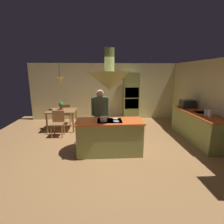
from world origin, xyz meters
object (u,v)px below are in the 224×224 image
(canister_sugar, at_px, (206,112))
(potted_plant_on_table, at_px, (61,105))
(kitchen_island, at_px, (110,137))
(dining_table, at_px, (62,113))
(canister_flour, at_px, (210,113))
(microwave_on_counter, at_px, (187,104))
(person_at_island, at_px, (100,113))
(cooking_pot_on_cooktop, at_px, (103,119))
(chair_facing_island, at_px, (58,122))
(oven_tower, at_px, (131,97))
(chair_by_back_wall, at_px, (66,113))
(cup_on_table, at_px, (54,110))

(canister_sugar, bearing_deg, potted_plant_on_table, 158.32)
(kitchen_island, distance_m, potted_plant_on_table, 2.84)
(potted_plant_on_table, bearing_deg, dining_table, -71.44)
(potted_plant_on_table, distance_m, canister_flour, 4.99)
(potted_plant_on_table, distance_m, microwave_on_counter, 4.62)
(person_at_island, bearing_deg, cooking_pot_on_cooktop, -83.91)
(potted_plant_on_table, distance_m, canister_sugar, 4.92)
(chair_facing_island, bearing_deg, oven_tower, 33.09)
(dining_table, height_order, cooking_pot_on_cooktop, cooking_pot_on_cooktop)
(oven_tower, relative_size, potted_plant_on_table, 7.11)
(person_at_island, bearing_deg, microwave_on_counter, 15.77)
(kitchen_island, relative_size, canister_flour, 8.32)
(person_at_island, height_order, cooking_pot_on_cooktop, person_at_island)
(potted_plant_on_table, relative_size, canister_flour, 1.43)
(cooking_pot_on_cooktop, bearing_deg, potted_plant_on_table, 124.06)
(chair_by_back_wall, relative_size, canister_flour, 4.14)
(chair_by_back_wall, height_order, canister_flour, canister_flour)
(chair_by_back_wall, bearing_deg, oven_tower, -170.63)
(oven_tower, bearing_deg, cooking_pot_on_cooktop, -110.48)
(canister_flour, xyz_separation_m, microwave_on_counter, (0.00, 1.33, 0.04))
(oven_tower, relative_size, canister_sugar, 11.39)
(cup_on_table, bearing_deg, dining_table, 43.16)
(dining_table, bearing_deg, microwave_on_counter, -7.25)
(canister_sugar, relative_size, microwave_on_counter, 0.41)
(kitchen_island, xyz_separation_m, cup_on_table, (-1.95, 1.87, 0.35))
(microwave_on_counter, bearing_deg, canister_sugar, -90.00)
(chair_facing_island, bearing_deg, kitchen_island, -39.85)
(oven_tower, height_order, canister_flour, oven_tower)
(person_at_island, distance_m, chair_by_back_wall, 2.62)
(chair_by_back_wall, xyz_separation_m, potted_plant_on_table, (-0.03, -0.59, 0.42))
(chair_by_back_wall, bearing_deg, canister_flour, 150.36)
(potted_plant_on_table, xyz_separation_m, microwave_on_counter, (4.57, -0.67, 0.12))
(oven_tower, height_order, canister_sugar, oven_tower)
(cup_on_table, distance_m, cooking_pot_on_cooktop, 2.69)
(person_at_island, xyz_separation_m, chair_facing_island, (-1.46, 0.77, -0.44))
(oven_tower, relative_size, microwave_on_counter, 4.64)
(potted_plant_on_table, height_order, canister_flour, canister_flour)
(kitchen_island, distance_m, cooking_pot_on_cooktop, 0.57)
(chair_facing_island, bearing_deg, chair_by_back_wall, 90.00)
(canister_flour, xyz_separation_m, canister_sugar, (0.00, 0.18, -0.01))
(chair_facing_island, height_order, potted_plant_on_table, potted_plant_on_table)
(canister_sugar, height_order, microwave_on_counter, microwave_on_counter)
(chair_by_back_wall, xyz_separation_m, microwave_on_counter, (4.54, -1.26, 0.54))
(dining_table, xyz_separation_m, microwave_on_counter, (4.54, -0.58, 0.39))
(dining_table, distance_m, canister_sugar, 4.87)
(chair_facing_island, relative_size, potted_plant_on_table, 2.90)
(person_at_island, distance_m, potted_plant_on_table, 2.14)
(chair_facing_island, distance_m, chair_by_back_wall, 1.36)
(oven_tower, height_order, dining_table, oven_tower)
(chair_facing_island, bearing_deg, potted_plant_on_table, 92.36)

